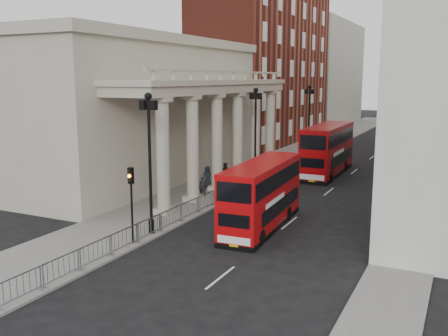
% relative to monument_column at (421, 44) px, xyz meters
% --- Properties ---
extents(ground, '(260.00, 260.00, 0.00)m').
position_rel_monument_column_xyz_m(ground, '(-6.00, -92.00, -15.98)').
color(ground, black).
rests_on(ground, ground).
extents(sidewalk_west, '(6.00, 140.00, 0.12)m').
position_rel_monument_column_xyz_m(sidewalk_west, '(-9.00, -62.00, -15.92)').
color(sidewalk_west, slate).
rests_on(sidewalk_west, ground).
extents(sidewalk_east, '(3.00, 140.00, 0.12)m').
position_rel_monument_column_xyz_m(sidewalk_east, '(7.50, -62.00, -15.92)').
color(sidewalk_east, slate).
rests_on(sidewalk_east, ground).
extents(kerb, '(0.20, 140.00, 0.14)m').
position_rel_monument_column_xyz_m(kerb, '(-6.05, -62.00, -15.91)').
color(kerb, slate).
rests_on(kerb, ground).
extents(portico_building, '(9.00, 28.00, 12.00)m').
position_rel_monument_column_xyz_m(portico_building, '(-16.50, -74.00, -9.98)').
color(portico_building, '#A6A18C').
rests_on(portico_building, ground).
extents(brick_building, '(9.00, 32.00, 22.00)m').
position_rel_monument_column_xyz_m(brick_building, '(-16.50, -44.00, -4.98)').
color(brick_building, maroon).
rests_on(brick_building, ground).
extents(west_building_far, '(9.00, 30.00, 20.00)m').
position_rel_monument_column_xyz_m(west_building_far, '(-16.50, -12.00, -5.98)').
color(west_building_far, '#A6A18C').
rests_on(west_building_far, ground).
extents(monument_column, '(8.00, 8.00, 54.20)m').
position_rel_monument_column_xyz_m(monument_column, '(0.00, 0.00, 0.00)').
color(monument_column, '#60605E').
rests_on(monument_column, ground).
extents(lamp_post_south, '(1.05, 0.44, 8.32)m').
position_rel_monument_column_xyz_m(lamp_post_south, '(-6.60, -88.00, -11.07)').
color(lamp_post_south, black).
rests_on(lamp_post_south, sidewalk_west).
extents(lamp_post_mid, '(1.05, 0.44, 8.32)m').
position_rel_monument_column_xyz_m(lamp_post_mid, '(-6.60, -72.00, -11.07)').
color(lamp_post_mid, black).
rests_on(lamp_post_mid, sidewalk_west).
extents(lamp_post_north, '(1.05, 0.44, 8.32)m').
position_rel_monument_column_xyz_m(lamp_post_north, '(-6.60, -56.00, -11.07)').
color(lamp_post_north, black).
rests_on(lamp_post_north, sidewalk_west).
extents(traffic_light, '(0.28, 0.33, 4.30)m').
position_rel_monument_column_xyz_m(traffic_light, '(-6.50, -90.02, -12.88)').
color(traffic_light, black).
rests_on(traffic_light, sidewalk_west).
extents(crowd_barriers, '(0.50, 18.75, 1.10)m').
position_rel_monument_column_xyz_m(crowd_barriers, '(-6.35, -89.78, -15.31)').
color(crowd_barriers, gray).
rests_on(crowd_barriers, sidewalk_west).
extents(bus_near, '(2.83, 9.68, 4.13)m').
position_rel_monument_column_xyz_m(bus_near, '(-1.26, -83.65, -13.82)').
color(bus_near, '#B2080A').
rests_on(bus_near, ground).
extents(bus_far, '(2.84, 11.10, 4.77)m').
position_rel_monument_column_xyz_m(bus_far, '(-2.12, -64.52, -13.49)').
color(bus_far, '#A10709').
rests_on(bus_far, ground).
extents(pedestrian_a, '(0.61, 0.46, 1.53)m').
position_rel_monument_column_xyz_m(pedestrian_a, '(-8.31, -78.50, -15.10)').
color(pedestrian_a, black).
rests_on(pedestrian_a, sidewalk_west).
extents(pedestrian_b, '(0.93, 0.76, 1.79)m').
position_rel_monument_column_xyz_m(pedestrian_b, '(-9.07, -72.94, -14.97)').
color(pedestrian_b, black).
rests_on(pedestrian_b, sidewalk_west).
extents(pedestrian_c, '(0.97, 0.70, 1.84)m').
position_rel_monument_column_xyz_m(pedestrian_c, '(-9.49, -75.43, -14.94)').
color(pedestrian_c, black).
rests_on(pedestrian_c, sidewalk_west).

